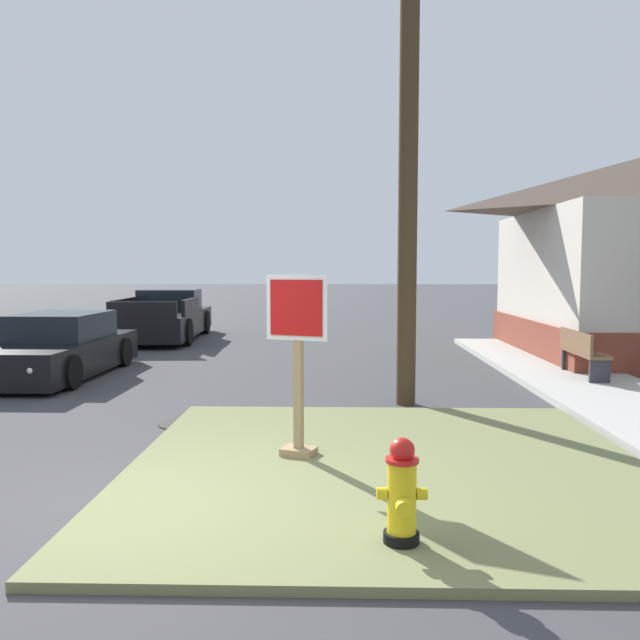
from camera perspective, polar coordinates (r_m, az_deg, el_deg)
ground_plane at (r=6.05m, az=-15.86°, el=-16.34°), size 160.00×160.00×0.00m
grass_corner_patch at (r=7.06m, az=6.05°, el=-12.76°), size 5.47×5.40×0.08m
sidewalk_strip at (r=11.72m, az=24.12°, el=-6.03°), size 2.20×15.64×0.12m
fire_hydrant at (r=5.03m, az=7.28°, el=-15.07°), size 0.38×0.34×0.81m
stop_sign at (r=7.05m, az=-1.98°, el=-4.44°), size 0.67×0.38×2.00m
manhole_cover at (r=9.14m, az=-11.94°, el=-9.01°), size 0.70×0.70×0.02m
parked_sedan_black at (r=13.77m, az=-22.21°, el=-2.40°), size 1.93×4.44×1.25m
pickup_truck_black at (r=19.93m, az=-13.57°, el=0.11°), size 2.35×5.59×1.48m
street_bench at (r=13.04m, az=22.21°, el=-2.56°), size 0.45×1.66×0.85m
utility_pole at (r=10.60m, az=7.95°, el=22.62°), size 1.32×0.30×10.55m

